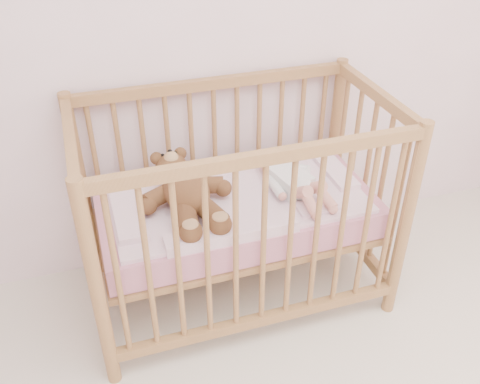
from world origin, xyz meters
name	(u,v)px	position (x,y,z in m)	size (l,w,h in m)	color
crib	(237,208)	(-0.04, 1.60, 0.50)	(1.36, 0.76, 1.00)	#A97F47
mattress	(237,211)	(-0.04, 1.60, 0.49)	(1.22, 0.62, 0.13)	#C87C98
blanket	(237,197)	(-0.04, 1.60, 0.56)	(1.10, 0.58, 0.06)	#EBA2BE
baby	(290,176)	(0.20, 1.58, 0.64)	(0.25, 0.52, 0.12)	white
teddy_bear	(186,193)	(-0.27, 1.58, 0.65)	(0.43, 0.60, 0.17)	brown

